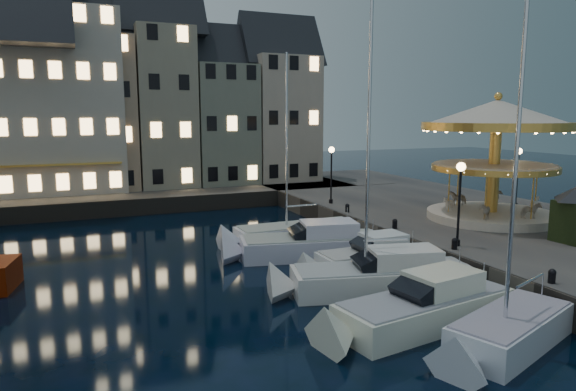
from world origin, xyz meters
name	(u,v)px	position (x,y,z in m)	size (l,w,h in m)	color
ground	(339,297)	(0.00, 0.00, 0.00)	(160.00, 160.00, 0.00)	black
quay_east	(487,227)	(14.00, 6.00, 0.65)	(16.00, 56.00, 1.30)	#474442
quay_north	(102,198)	(-8.00, 28.00, 0.65)	(44.00, 12.00, 1.30)	#474442
quaywall_e	(381,239)	(6.00, 6.00, 0.65)	(0.15, 44.00, 1.30)	#47423A
quaywall_n	(134,208)	(-6.00, 22.00, 0.65)	(48.00, 0.15, 1.30)	#47423A
streetlamp_b	(460,192)	(7.20, 1.00, 4.02)	(0.44, 0.44, 4.17)	black
streetlamp_c	(331,167)	(7.20, 14.50, 4.02)	(0.44, 0.44, 4.17)	black
streetlamp_d	(518,169)	(18.50, 8.00, 4.02)	(0.44, 0.44, 4.17)	black
bollard_a	(552,275)	(6.60, -5.00, 1.60)	(0.30, 0.30, 0.57)	black
bollard_b	(455,243)	(6.60, 0.50, 1.60)	(0.30, 0.30, 0.57)	black
bollard_c	(395,223)	(6.60, 5.50, 1.60)	(0.30, 0.30, 0.57)	black
bollard_d	(347,208)	(6.60, 11.00, 1.60)	(0.30, 0.30, 0.57)	black
townhouse_nb	(19,108)	(-14.05, 30.00, 8.28)	(6.16, 8.00, 13.80)	slate
townhouse_nc	(96,103)	(-8.00, 30.00, 8.78)	(6.82, 8.00, 14.80)	#9D8369
townhouse_nd	(162,98)	(-2.25, 30.00, 9.28)	(5.50, 8.00, 15.80)	gray
townhouse_ne	(220,115)	(3.20, 30.00, 7.78)	(6.16, 8.00, 12.80)	slate
townhouse_nf	(278,110)	(9.25, 30.00, 8.28)	(6.82, 8.00, 13.80)	#AB9A89
hotel_corner	(18,90)	(-14.00, 30.00, 9.78)	(17.60, 9.00, 16.80)	#BCB2A3
motorboat_a	(504,336)	(2.52, -6.66, 0.54)	(6.48, 3.99, 10.79)	silver
motorboat_b	(418,311)	(1.10, -3.95, 0.64)	(8.26, 3.43, 2.15)	silver
motorboat_c	(374,278)	(1.66, -0.12, 0.68)	(9.04, 4.37, 12.02)	silver
motorboat_d	(364,262)	(2.67, 2.34, 0.63)	(6.42, 2.07, 2.15)	silver
motorboat_e	(305,245)	(1.30, 6.29, 0.64)	(8.95, 4.31, 2.15)	silver
motorboat_f	(289,235)	(1.66, 9.35, 0.53)	(8.70, 2.31, 11.58)	silver
carousel	(496,137)	(13.70, 5.39, 6.44)	(8.92, 8.92, 7.80)	#C3B3A2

